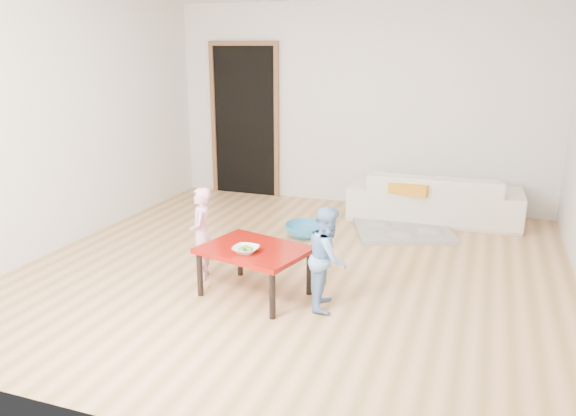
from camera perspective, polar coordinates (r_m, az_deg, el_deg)
The scene contains 13 objects.
floor at distance 5.39m, azimuth 0.72°, elevation -6.10°, with size 5.00×5.00×0.01m, color #A57F46.
back_wall at distance 7.44m, azimuth 7.17°, elevation 10.28°, with size 5.00×0.02×2.60m, color silver.
left_wall at distance 6.31m, azimuth -21.45°, elevation 8.29°, with size 0.02×5.00×2.60m, color silver.
doorway at distance 7.96m, azimuth -4.37°, elevation 8.73°, with size 1.02×0.08×2.11m, color brown, non-canonical shape.
sofa at distance 7.01m, azimuth 14.64°, elevation 1.17°, with size 2.02×0.79×0.59m, color silver.
cushion at distance 6.78m, azimuth 12.38°, elevation 2.20°, with size 0.49×0.44×0.13m, color orange.
red_table at distance 4.76m, azimuth -3.40°, elevation -6.46°, with size 0.85×0.64×0.43m, color maroon, non-canonical shape.
bowl at distance 4.57m, azimuth -4.30°, elevation -4.24°, with size 0.21×0.21×0.05m, color white.
broccoli at distance 4.57m, azimuth -4.30°, elevation -4.22°, with size 0.12×0.12×0.06m, color #2D5919, non-canonical shape.
child_pink at distance 5.08m, azimuth -8.80°, elevation -2.61°, with size 0.31×0.20×0.85m, color pink.
child_blue at distance 4.49m, azimuth 4.08°, elevation -5.05°, with size 0.41×0.32×0.84m, color #5896CD.
basin at distance 6.24m, azimuth 1.79°, elevation -2.27°, with size 0.46×0.46×0.14m, color teal.
blanket at distance 6.50m, azimuth 11.61°, elevation -2.26°, with size 1.05×0.88×0.05m, color #9E968B, non-canonical shape.
Camera 1 is at (1.63, -4.72, 2.03)m, focal length 35.00 mm.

